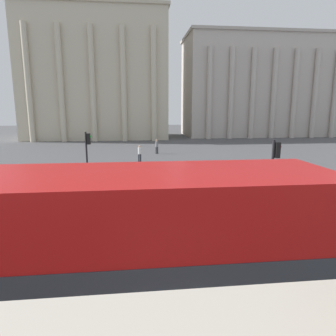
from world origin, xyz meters
TOP-DOWN VIEW (x-y plane):
  - double_decker_bus at (-1.87, 3.50)m, footprint 10.21×2.69m
  - plaza_building_left at (-7.24, 55.21)m, footprint 25.15×14.40m
  - plaza_building_right at (24.18, 57.02)m, footprint 30.03×13.68m
  - traffic_light_near at (5.44, 10.36)m, footprint 0.42×0.24m
  - traffic_light_mid at (-3.74, 17.43)m, footprint 0.42×0.24m
  - pedestrian_white at (-0.26, 27.47)m, footprint 0.32×0.32m
  - pedestrian_grey at (1.87, 33.02)m, footprint 0.32×0.32m

SIDE VIEW (x-z plane):
  - pedestrian_white at x=-0.26m, z-range 0.13..1.82m
  - pedestrian_grey at x=1.87m, z-range 0.13..1.83m
  - double_decker_bus at x=-1.87m, z-range 0.24..4.24m
  - traffic_light_mid at x=-3.74m, z-range 0.58..4.37m
  - traffic_light_near at x=5.44m, z-range 0.59..4.47m
  - plaza_building_right at x=24.18m, z-range 0.00..19.02m
  - plaza_building_left at x=-7.24m, z-range 0.00..21.90m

